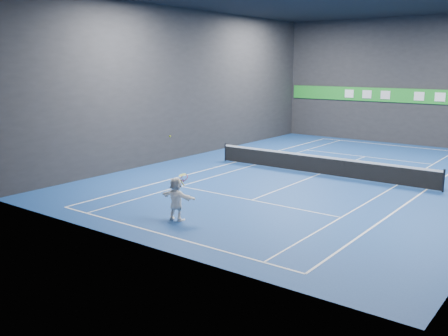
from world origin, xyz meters
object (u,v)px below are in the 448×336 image
Objects in this scene: player at (176,199)px; tennis_racket at (184,178)px; tennis_ball at (170,136)px; tennis_net at (319,164)px.

tennis_racket reaches higher than player.
tennis_net is at bearing 84.85° from tennis_ball.
tennis_racket is at bearing -176.80° from player.
tennis_racket is at bearing -91.92° from tennis_net.
tennis_racket is (-0.35, -10.36, 1.11)m from tennis_net.
player is 10.43m from tennis_net.
tennis_net is 10.42m from tennis_racket.
tennis_ball is 0.01× the size of tennis_net.
tennis_net is 26.55× the size of tennis_racket.
tennis_ball reaches higher than player.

